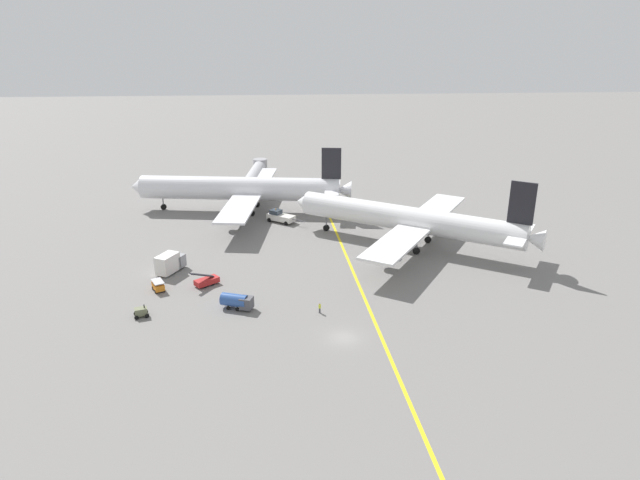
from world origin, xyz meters
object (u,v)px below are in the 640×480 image
object	(u,v)px
gse_gpu_cart_small	(141,312)
gse_catering_truck_tall	(170,263)
airliner_at_gate_left	(242,189)
gse_fuel_bowser_stubby	(237,301)
pushback_tug	(280,217)
jet_bridge	(256,172)
airliner_being_pushed	(411,220)
gse_baggage_cart_near_cluster	(158,286)
gse_belt_loader_portside	(206,281)
ground_crew_ramp_agent_by_cones	(320,308)

from	to	relation	value
gse_gpu_cart_small	gse_catering_truck_tall	size ratio (longest dim) A/B	0.39
airliner_at_gate_left	gse_fuel_bowser_stubby	xyz separation A→B (m)	(1.89, -49.17, -4.02)
pushback_tug	jet_bridge	distance (m)	30.02
jet_bridge	gse_gpu_cart_small	bearing A→B (deg)	-101.76
gse_catering_truck_tall	airliner_being_pushed	bearing A→B (deg)	11.78
gse_baggage_cart_near_cluster	jet_bridge	distance (m)	64.25
airliner_being_pushed	gse_catering_truck_tall	bearing A→B (deg)	-168.22
gse_belt_loader_portside	ground_crew_ramp_agent_by_cones	xyz separation A→B (m)	(18.10, -11.08, 0.00)
airliner_being_pushed	ground_crew_ramp_agent_by_cones	xyz separation A→B (m)	(-19.59, -26.37, -4.60)
ground_crew_ramp_agent_by_cones	gse_gpu_cart_small	bearing A→B (deg)	178.35
pushback_tug	gse_fuel_bowser_stubby	bearing A→B (deg)	-99.50
gse_belt_loader_portside	gse_fuel_bowser_stubby	bearing A→B (deg)	-57.22
airliner_at_gate_left	pushback_tug	xyz separation A→B (m)	(8.71, -8.44, -4.12)
gse_baggage_cart_near_cluster	jet_bridge	bearing A→B (deg)	77.35
gse_gpu_cart_small	gse_fuel_bowser_stubby	size ratio (longest dim) A/B	0.47
pushback_tug	gse_belt_loader_portside	xyz separation A→B (m)	(-12.51, -31.88, -0.40)
airliner_at_gate_left	gse_belt_loader_portside	size ratio (longest dim) A/B	11.08
airliner_being_pushed	gse_gpu_cart_small	world-z (taller)	airliner_being_pushed
airliner_being_pushed	gse_gpu_cart_small	xyz separation A→B (m)	(-46.15, -25.61, -4.64)
gse_fuel_bowser_stubby	ground_crew_ramp_agent_by_cones	distance (m)	12.61
pushback_tug	gse_baggage_cart_near_cluster	world-z (taller)	pushback_tug
airliner_being_pushed	jet_bridge	distance (m)	55.49
gse_catering_truck_tall	ground_crew_ramp_agent_by_cones	xyz separation A→B (m)	(25.01, -17.07, -0.93)
gse_catering_truck_tall	ground_crew_ramp_agent_by_cones	size ratio (longest dim) A/B	3.94
gse_catering_truck_tall	airliner_at_gate_left	bearing A→B (deg)	72.67
gse_belt_loader_portside	ground_crew_ramp_agent_by_cones	world-z (taller)	gse_belt_loader_portside
airliner_being_pushed	pushback_tug	xyz separation A→B (m)	(-25.18, 16.58, -4.20)
airliner_at_gate_left	jet_bridge	distance (m)	20.99
gse_fuel_bowser_stubby	gse_baggage_cart_near_cluster	world-z (taller)	gse_fuel_bowser_stubby
gse_baggage_cart_near_cluster	jet_bridge	xyz separation A→B (m)	(14.05, 62.60, 3.39)
airliner_being_pushed	gse_baggage_cart_near_cluster	size ratio (longest dim) A/B	14.18
airliner_at_gate_left	gse_baggage_cart_near_cluster	size ratio (longest dim) A/B	16.37
airliner_at_gate_left	pushback_tug	size ratio (longest dim) A/B	6.09
pushback_tug	gse_gpu_cart_small	xyz separation A→B (m)	(-20.97, -42.19, -0.43)
airliner_being_pushed	ground_crew_ramp_agent_by_cones	distance (m)	33.17
airliner_at_gate_left	ground_crew_ramp_agent_by_cones	distance (m)	53.54
airliner_being_pushed	gse_fuel_bowser_stubby	size ratio (longest dim) A/B	8.50
gse_baggage_cart_near_cluster	jet_bridge	world-z (taller)	jet_bridge
ground_crew_ramp_agent_by_cones	jet_bridge	xyz separation A→B (m)	(-11.68, 72.19, 3.43)
gse_fuel_bowser_stubby	gse_baggage_cart_near_cluster	distance (m)	15.23
airliner_being_pushed	ground_crew_ramp_agent_by_cones	size ratio (longest dim) A/B	27.99
airliner_being_pushed	gse_catering_truck_tall	distance (m)	45.70
gse_gpu_cart_small	gse_belt_loader_portside	distance (m)	13.34
gse_fuel_bowser_stubby	jet_bridge	world-z (taller)	jet_bridge
airliner_being_pushed	gse_catering_truck_tall	size ratio (longest dim) A/B	7.10
airliner_at_gate_left	pushback_tug	distance (m)	12.81
airliner_being_pushed	pushback_tug	distance (m)	30.44
gse_belt_loader_portside	jet_bridge	world-z (taller)	jet_bridge
airliner_being_pushed	airliner_at_gate_left	bearing A→B (deg)	143.55
pushback_tug	gse_baggage_cart_near_cluster	size ratio (longest dim) A/B	2.69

